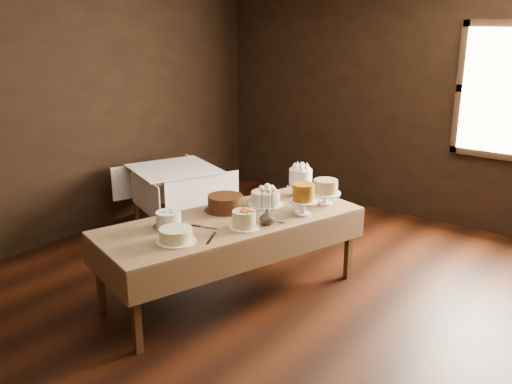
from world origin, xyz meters
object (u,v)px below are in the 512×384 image
Objects in this scene: cake_caramel at (303,201)px; cake_cream at (176,236)px; display_table at (232,225)px; cake_meringue at (300,183)px; cake_chocolate at (225,204)px; flower_vase at (267,217)px; cake_speckled at (325,193)px; cake_server_d at (277,222)px; cake_server_a at (209,228)px; side_table at (174,175)px; cake_server_b at (210,241)px; cake_lattice at (265,199)px; cake_flowers at (244,220)px; cake_swirl at (169,220)px; cake_server_c at (253,213)px.

cake_caramel is 0.82× the size of cake_cream.
cake_caramel reaches higher than display_table.
cake_meringue is 0.79× the size of cake_cream.
cake_chocolate is 2.89× the size of flower_vase.
cake_speckled is 1.54m from cake_cream.
cake_speckled is at bearing 77.23° from cake_server_d.
cake_server_a is at bearing -111.19° from cake_speckled.
side_table is 1.64m from cake_meringue.
cake_meringue is at bearing 166.91° from cake_speckled.
cake_chocolate reaches higher than cake_server_b.
flower_vase is (-0.11, -0.74, -0.04)m from cake_speckled.
side_table is at bearing 152.13° from display_table.
cake_flowers is (0.21, -0.57, 0.01)m from cake_lattice.
cake_caramel reaches higher than cake_cream.
cake_server_a is 1.00× the size of cake_server_d.
cake_swirl is at bearing -45.57° from side_table.
cake_lattice reaches higher than display_table.
cake_chocolate reaches higher than cake_cream.
cake_lattice is at bearing 163.08° from cake_server_b.
flower_vase is at bearing -4.54° from cake_chocolate.
side_table is 1.97m from cake_server_d.
cake_chocolate is at bearing -117.56° from cake_lattice.
cake_caramel is at bearing -9.83° from side_table.
cake_flowers is (0.21, -0.09, 0.12)m from display_table.
cake_cream is (0.27, -0.18, -0.01)m from cake_swirl.
cake_lattice is at bearing 128.22° from flower_vase.
cake_flowers is at bearing -102.87° from cake_speckled.
cake_meringue is 1.15× the size of cake_server_c.
cake_caramel is at bearing 70.17° from cake_flowers.
cake_meringue reaches higher than cake_server_b.
cake_chocolate is 0.49m from flower_vase.
cake_meringue is 0.54m from cake_caramel.
cake_speckled is 0.66m from cake_server_d.
cake_chocolate is at bearing 150.68° from cake_flowers.
side_table is 1.87m from cake_server_a.
cake_speckled is 2.36× the size of flower_vase.
cake_meringue reaches higher than cake_cream.
cake_speckled is at bearing 88.77° from cake_caramel.
cake_server_b is at bearing -104.10° from cake_caramel.
cake_flowers reaches higher than display_table.
cake_chocolate reaches higher than cake_server_a.
cake_chocolate is 0.59m from cake_swirl.
display_table is 0.55m from cake_swirl.
cake_lattice is (0.01, 0.47, 0.11)m from display_table.
cake_server_d is (0.24, -0.72, -0.12)m from cake_meringue.
cake_speckled is 1.19m from cake_server_a.
side_table is 1.97m from flower_vase.
side_table reaches higher than cake_server_d.
cake_caramel reaches higher than cake_swirl.
cake_meringue is at bearing 17.45° from cake_server_c.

